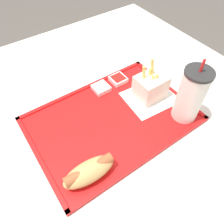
# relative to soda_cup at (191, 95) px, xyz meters

# --- Properties ---
(ground_plane) EXTENTS (8.00, 8.00, 0.00)m
(ground_plane) POSITION_rel_soda_cup_xyz_m (0.17, -0.11, -0.81)
(ground_plane) COLOR #4C4742
(dining_table) EXTENTS (1.07, 1.15, 0.71)m
(dining_table) POSITION_rel_soda_cup_xyz_m (0.17, -0.11, -0.45)
(dining_table) COLOR beige
(dining_table) RESTS_ON ground_plane
(food_tray) EXTENTS (0.47, 0.33, 0.01)m
(food_tray) POSITION_rel_soda_cup_xyz_m (0.18, -0.11, -0.09)
(food_tray) COLOR red
(food_tray) RESTS_ON dining_table
(paper_napkin) EXTENTS (0.17, 0.14, 0.00)m
(paper_napkin) POSITION_rel_soda_cup_xyz_m (0.03, -0.11, -0.08)
(paper_napkin) COLOR white
(paper_napkin) RESTS_ON food_tray
(soda_cup) EXTENTS (0.08, 0.08, 0.20)m
(soda_cup) POSITION_rel_soda_cup_xyz_m (0.00, 0.00, 0.00)
(soda_cup) COLOR silver
(soda_cup) RESTS_ON food_tray
(hot_dog_far) EXTENTS (0.13, 0.06, 0.05)m
(hot_dog_far) POSITION_rel_soda_cup_xyz_m (0.33, 0.00, -0.06)
(hot_dog_far) COLOR tan
(hot_dog_far) RESTS_ON food_tray
(fries_carton) EXTENTS (0.09, 0.07, 0.13)m
(fries_carton) POSITION_rel_soda_cup_xyz_m (0.03, -0.12, -0.04)
(fries_carton) COLOR silver
(fries_carton) RESTS_ON food_tray
(sauce_cup_mayo) EXTENTS (0.05, 0.05, 0.02)m
(sauce_cup_mayo) POSITION_rel_soda_cup_xyz_m (0.14, -0.23, -0.07)
(sauce_cup_mayo) COLOR silver
(sauce_cup_mayo) RESTS_ON food_tray
(sauce_cup_ketchup) EXTENTS (0.05, 0.05, 0.02)m
(sauce_cup_ketchup) POSITION_rel_soda_cup_xyz_m (0.07, -0.23, -0.07)
(sauce_cup_ketchup) COLOR silver
(sauce_cup_ketchup) RESTS_ON food_tray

